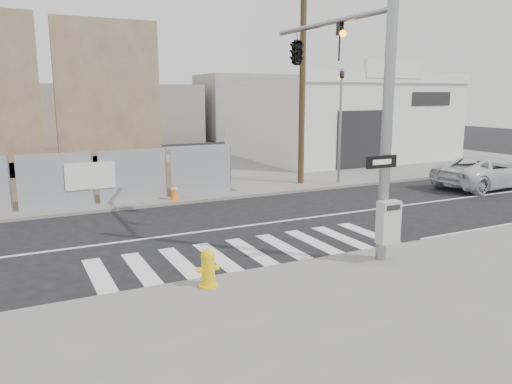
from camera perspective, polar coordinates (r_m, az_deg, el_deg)
name	(u,v)px	position (r m, az deg, el deg)	size (l,w,h in m)	color
ground	(216,230)	(15.80, -4.55, -4.33)	(100.00, 100.00, 0.00)	black
sidewalk_far	(122,169)	(28.99, -15.07, 2.54)	(50.00, 20.00, 0.12)	slate
signal_pole	(323,73)	(14.60, 7.67, 13.31)	(0.96, 5.87, 7.00)	gray
far_signal_pole	(341,110)	(23.21, 9.64, 9.20)	(0.16, 0.20, 5.60)	gray
concrete_wall_right	(109,109)	(28.69, -16.43, 9.04)	(5.50, 1.30, 8.00)	brown
auto_shop	(339,120)	(33.53, 9.44, 8.14)	(12.00, 10.20, 5.95)	silver
utility_pole_right	(303,71)	(23.12, 5.34, 13.57)	(1.60, 0.28, 10.00)	#473821
fire_hydrant	(208,268)	(10.89, -5.50, -8.63)	(0.53, 0.52, 0.83)	yellow
suv	(487,172)	(24.98, 24.88, 2.11)	(2.42, 5.25, 1.46)	silver
traffic_cone_d	(174,191)	(19.81, -9.32, 0.08)	(0.36, 0.36, 0.69)	orange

